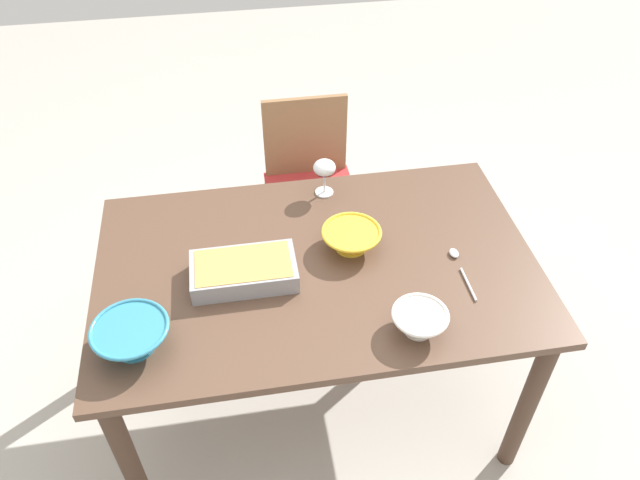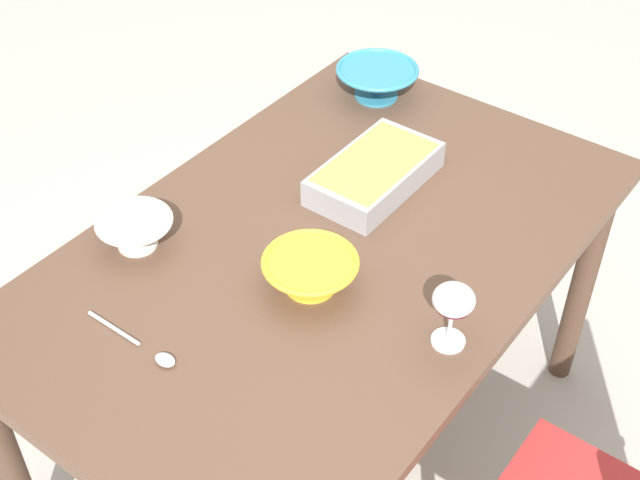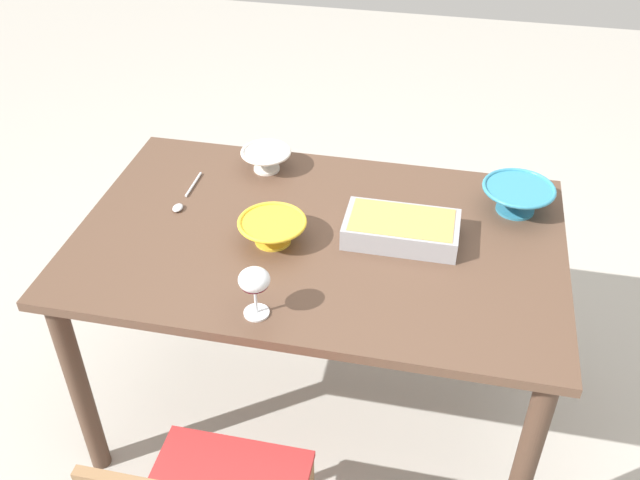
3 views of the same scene
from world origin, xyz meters
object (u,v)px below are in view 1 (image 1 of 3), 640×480
(chair, at_px, (310,184))
(casserole_dish, at_px, (244,270))
(dining_table, at_px, (317,284))
(small_bowl, at_px, (419,320))
(serving_spoon, at_px, (459,263))
(serving_bowl, at_px, (132,336))
(mixing_bowl, at_px, (351,238))
(wine_glass, at_px, (324,170))

(chair, bearing_deg, casserole_dish, 68.29)
(dining_table, height_order, chair, chair)
(chair, height_order, small_bowl, chair)
(chair, xyz_separation_m, serving_spoon, (-0.35, 0.89, 0.30))
(small_bowl, distance_m, serving_bowl, 0.81)
(small_bowl, height_order, serving_spoon, small_bowl)
(mixing_bowl, height_order, serving_bowl, serving_bowl)
(chair, height_order, wine_glass, wine_glass)
(dining_table, xyz_separation_m, wine_glass, (-0.09, -0.36, 0.21))
(mixing_bowl, xyz_separation_m, serving_bowl, (0.69, 0.30, 0.01))
(dining_table, distance_m, wine_glass, 0.42)
(small_bowl, bearing_deg, mixing_bowl, -72.02)
(wine_glass, height_order, serving_bowl, wine_glass)
(wine_glass, bearing_deg, dining_table, 76.52)
(wine_glass, distance_m, serving_bowl, 0.89)
(dining_table, bearing_deg, mixing_bowl, -155.97)
(chair, relative_size, small_bowl, 4.96)
(small_bowl, distance_m, serving_spoon, 0.32)
(dining_table, xyz_separation_m, serving_spoon, (-0.45, 0.08, 0.11))
(chair, height_order, mixing_bowl, chair)
(casserole_dish, relative_size, serving_spoon, 1.42)
(small_bowl, bearing_deg, chair, -82.47)
(wine_glass, relative_size, casserole_dish, 0.43)
(chair, bearing_deg, wine_glass, 88.60)
(chair, bearing_deg, serving_bowl, 57.94)
(dining_table, relative_size, chair, 1.72)
(casserole_dish, distance_m, serving_bowl, 0.39)
(chair, distance_m, casserole_dish, 0.96)
(serving_bowl, bearing_deg, casserole_dish, -146.47)
(wine_glass, distance_m, small_bowl, 0.70)
(casserole_dish, relative_size, small_bowl, 1.97)
(serving_spoon, bearing_deg, mixing_bowl, -22.79)
(dining_table, relative_size, serving_spoon, 6.15)
(casserole_dish, relative_size, mixing_bowl, 1.65)
(small_bowl, bearing_deg, casserole_dish, -30.87)
(chair, relative_size, wine_glass, 5.80)
(mixing_bowl, xyz_separation_m, serving_spoon, (-0.33, 0.14, -0.04))
(mixing_bowl, bearing_deg, casserole_dish, 13.72)
(wine_glass, height_order, mixing_bowl, wine_glass)
(serving_bowl, xyz_separation_m, serving_spoon, (-1.01, -0.17, -0.04))
(dining_table, bearing_deg, serving_bowl, 23.87)
(dining_table, bearing_deg, casserole_dish, 7.89)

